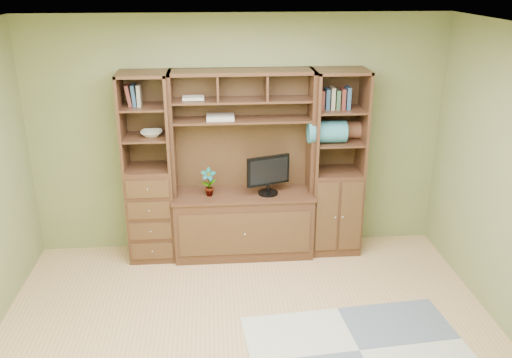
{
  "coord_description": "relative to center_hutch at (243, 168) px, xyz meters",
  "views": [
    {
      "loc": [
        -0.26,
        -3.69,
        2.99
      ],
      "look_at": [
        0.13,
        1.2,
        1.1
      ],
      "focal_mm": 38.0,
      "sensor_mm": 36.0,
      "label": 1
    }
  ],
  "objects": [
    {
      "name": "room",
      "position": [
        -0.04,
        -1.73,
        0.28
      ],
      "size": [
        4.6,
        4.1,
        2.64
      ],
      "color": "tan",
      "rests_on": "ground"
    },
    {
      "name": "orchid",
      "position": [
        -0.37,
        -0.03,
        -0.14
      ],
      "size": [
        0.16,
        0.11,
        0.31
      ],
      "primitive_type": "imported",
      "color": "#A76538",
      "rests_on": "center_hutch"
    },
    {
      "name": "rug",
      "position": [
        0.87,
        -1.78,
        -1.02
      ],
      "size": [
        1.95,
        1.39,
        0.01
      ],
      "primitive_type": "cube",
      "rotation": [
        0.0,
        0.0,
        0.09
      ],
      "color": "#929697",
      "rests_on": "ground"
    },
    {
      "name": "bowl",
      "position": [
        -0.94,
        0.04,
        0.39
      ],
      "size": [
        0.22,
        0.22,
        0.05
      ],
      "primitive_type": "imported",
      "color": "silver",
      "rests_on": "left_tower"
    },
    {
      "name": "blanket_teal",
      "position": [
        0.89,
        -0.01,
        0.38
      ],
      "size": [
        0.4,
        0.23,
        0.23
      ],
      "primitive_type": "cube",
      "color": "teal",
      "rests_on": "right_tower"
    },
    {
      "name": "right_tower",
      "position": [
        1.02,
        0.04,
        0.0
      ],
      "size": [
        0.55,
        0.45,
        2.05
      ],
      "primitive_type": "cube",
      "color": "#432717",
      "rests_on": "ground"
    },
    {
      "name": "monitor",
      "position": [
        0.27,
        -0.03,
        0.0
      ],
      "size": [
        0.53,
        0.36,
        0.59
      ],
      "primitive_type": "cube",
      "rotation": [
        0.0,
        0.0,
        0.32
      ],
      "color": "black",
      "rests_on": "center_hutch"
    },
    {
      "name": "magazines",
      "position": [
        -0.23,
        0.09,
        0.54
      ],
      "size": [
        0.29,
        0.21,
        0.04
      ],
      "primitive_type": "cube",
      "color": "#B7AE9C",
      "rests_on": "center_hutch"
    },
    {
      "name": "center_hutch",
      "position": [
        0.0,
        0.0,
        0.0
      ],
      "size": [
        1.54,
        0.53,
        2.05
      ],
      "primitive_type": "cube",
      "color": "#432717",
      "rests_on": "ground"
    },
    {
      "name": "blanket_red",
      "position": [
        1.11,
        0.12,
        0.36
      ],
      "size": [
        0.34,
        0.19,
        0.19
      ],
      "primitive_type": "cube",
      "color": "brown",
      "rests_on": "right_tower"
    },
    {
      "name": "left_tower",
      "position": [
        -1.0,
        0.04,
        0.0
      ],
      "size": [
        0.5,
        0.45,
        2.05
      ],
      "primitive_type": "cube",
      "color": "#432717",
      "rests_on": "ground"
    }
  ]
}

